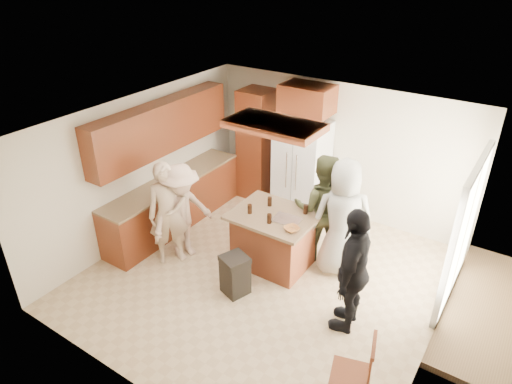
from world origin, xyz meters
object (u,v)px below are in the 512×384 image
Objects in this scene: refrigerator at (301,168)px; kitchen_island at (274,239)px; person_behind_right at (343,218)px; spindle_chair at (352,376)px; person_behind_left at (321,208)px; trash_bin at (235,275)px; person_counter at (182,213)px; person_side_right at (353,271)px; person_front_left at (168,214)px.

refrigerator is 1.84m from kitchen_island.
person_behind_right is at bearing 25.18° from kitchen_island.
person_behind_right is at bearing 117.45° from spindle_chair.
spindle_chair is at bearing 97.34° from person_behind_left.
kitchen_island is at bearing -5.84° from person_behind_right.
person_counter is at bearing 167.09° from trash_bin.
trash_bin is at bearing -87.86° from person_counter.
kitchen_island is at bearing 83.58° from trash_bin.
person_side_right is 2.87× the size of trash_bin.
person_front_left is at bearing 163.31° from person_counter.
kitchen_island is at bearing -74.97° from refrigerator.
refrigerator is at bearing 97.84° from trash_bin.
person_behind_right reaches higher than person_front_left.
spindle_chair is (1.13, -2.18, -0.49)m from person_behind_right.
trash_bin is (0.36, -2.63, -0.58)m from refrigerator.
refrigerator is 4.32m from spindle_chair.
refrigerator reaches higher than trash_bin.
person_behind_left is 1.00× the size of refrigerator.
person_behind_right reaches higher than kitchen_island.
kitchen_island is (-1.54, 0.59, -0.43)m from person_side_right.
person_behind_right reaches higher than refrigerator.
spindle_chair is (0.52, -1.15, -0.45)m from person_side_right.
trash_bin is at bearing 41.96° from person_behind_left.
person_front_left reaches higher than trash_bin.
kitchen_island is (-0.50, -0.61, -0.43)m from person_behind_left.
person_counter is 1.36m from trash_bin.
person_front_left is 1.45m from trash_bin.
person_behind_right is at bearing 52.31° from trash_bin.
person_behind_left is at bearing 123.79° from spindle_chair.
person_behind_left reaches higher than person_counter.
person_side_right is (0.61, -1.03, -0.04)m from person_behind_right.
person_side_right reaches higher than refrigerator.
refrigerator is at bearing 20.20° from person_front_left.
person_front_left is at bearing 165.26° from spindle_chair.
refrigerator is at bearing -146.00° from person_side_right.
trash_bin is (-1.65, -0.31, -0.59)m from person_side_right.
person_front_left is 1.70m from kitchen_island.
person_behind_left is 2.20m from person_counter.
person_behind_right is 1.48× the size of kitchen_island.
person_behind_left is 2.86m from spindle_chair.
person_counter reaches higher than trash_bin.
person_counter is 3.59m from spindle_chair.
person_counter is 2.63× the size of trash_bin.
person_side_right reaches higher than person_behind_left.
person_side_right is 1.09× the size of person_counter.
person_behind_left is at bearing -49.32° from refrigerator.
person_counter is (-1.83, -1.23, -0.08)m from person_behind_left.
kitchen_island is at bearing -117.81° from person_side_right.
spindle_chair is at bearing -40.02° from kitchen_island.
person_side_right is 3.07m from refrigerator.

